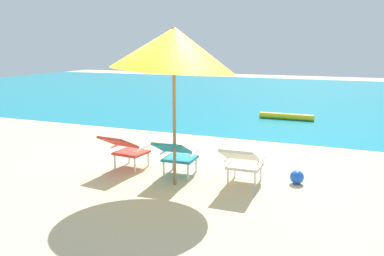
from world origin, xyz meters
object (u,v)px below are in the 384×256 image
object	(u,v)px
lounge_chair_center	(176,154)
beach_ball	(297,177)
lounge_chair_right	(242,161)
swim_buoy	(286,116)
lounge_chair_left	(125,148)
beach_umbrella_center	(174,49)

from	to	relation	value
lounge_chair_center	beach_ball	distance (m)	1.99
lounge_chair_right	beach_ball	world-z (taller)	lounge_chair_right
swim_buoy	lounge_chair_left	xyz separation A→B (m)	(-1.75, -6.14, 0.31)
lounge_chair_left	beach_umbrella_center	distance (m)	2.10
swim_buoy	lounge_chair_center	world-z (taller)	lounge_chair_center
beach_umbrella_center	beach_ball	distance (m)	2.81
lounge_chair_left	lounge_chair_right	bearing A→B (deg)	-0.53
lounge_chair_center	lounge_chair_right	size ratio (longest dim) A/B	1.02
swim_buoy	lounge_chair_right	size ratio (longest dim) A/B	1.81
lounge_chair_right	beach_ball	size ratio (longest dim) A/B	3.94
lounge_chair_center	beach_ball	bearing A→B (deg)	12.78
swim_buoy	lounge_chair_left	size ratio (longest dim) A/B	1.74
swim_buoy	lounge_chair_left	distance (m)	6.40
lounge_chair_left	beach_umbrella_center	xyz separation A→B (m)	(1.14, -0.38, 1.73)
swim_buoy	beach_ball	world-z (taller)	beach_ball
beach_umbrella_center	lounge_chair_left	bearing A→B (deg)	161.72
lounge_chair_left	lounge_chair_center	bearing A→B (deg)	-0.95
swim_buoy	beach_ball	xyz separation A→B (m)	(1.17, -5.72, 0.01)
lounge_chair_right	beach_umbrella_center	bearing A→B (deg)	-160.38
lounge_chair_left	lounge_chair_right	xyz separation A→B (m)	(2.14, -0.02, 0.00)
beach_ball	lounge_chair_right	bearing A→B (deg)	-150.82
lounge_chair_center	lounge_chair_right	xyz separation A→B (m)	(1.14, -0.00, 0.00)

